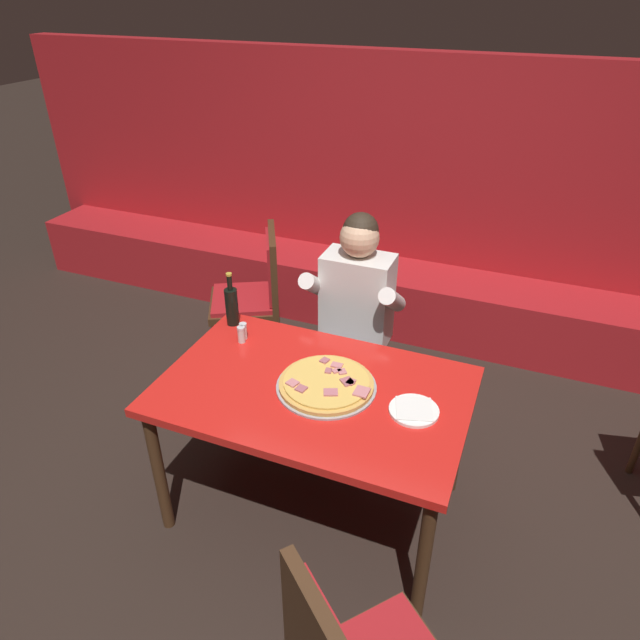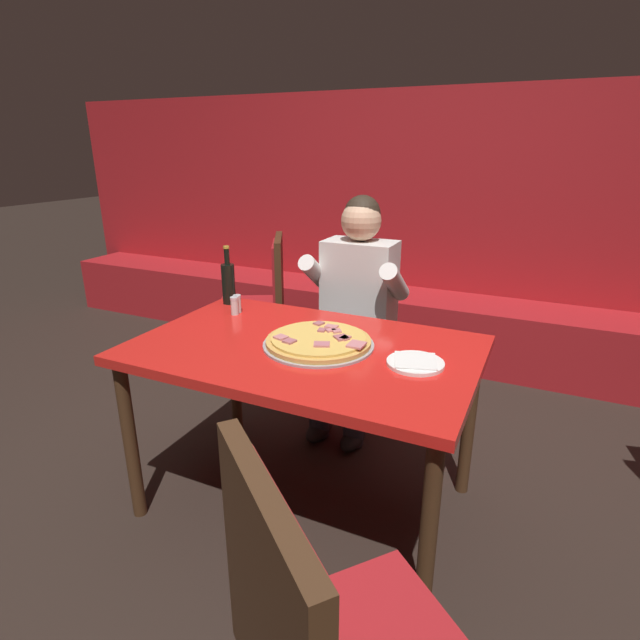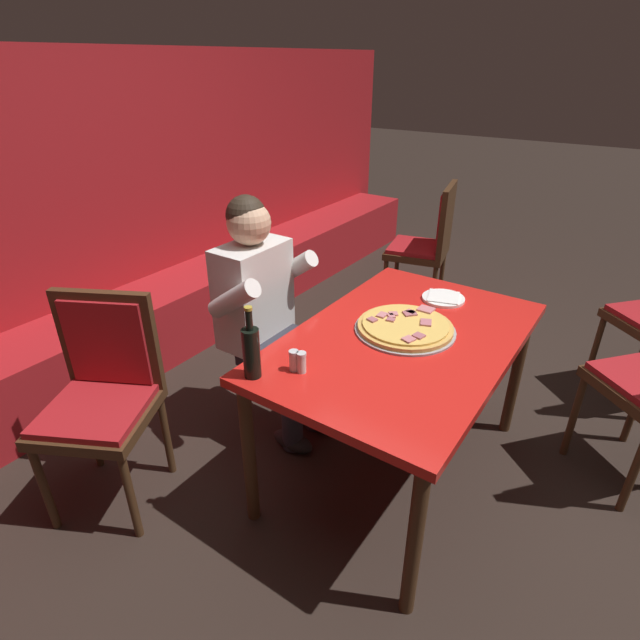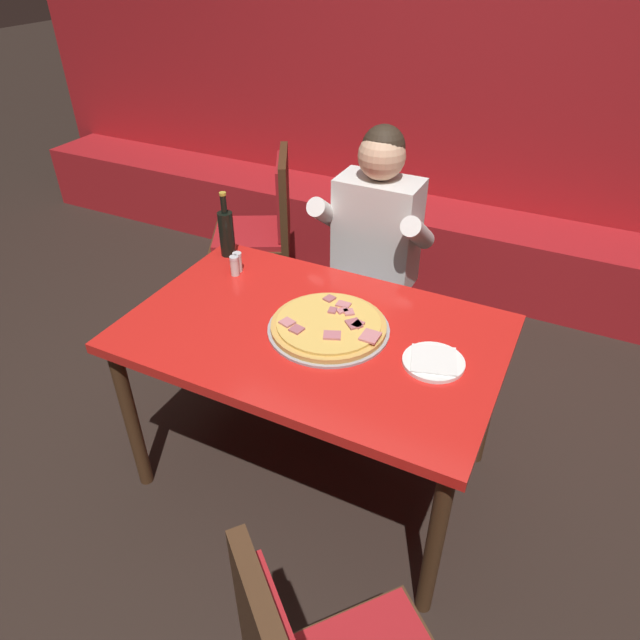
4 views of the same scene
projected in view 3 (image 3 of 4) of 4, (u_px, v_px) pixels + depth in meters
The scene contains 12 objects.
ground_plane at pixel (392, 467), 2.51m from camera, with size 24.00×24.00×0.00m, color black.
booth_wall_panel at pixel (95, 214), 3.16m from camera, with size 6.80×0.16×1.90m, color #A3191E.
booth_bench at pixel (146, 327), 3.34m from camera, with size 6.46×0.48×0.46m, color #A3191E.
main_dining_table at pixel (403, 353), 2.20m from camera, with size 1.36×0.87×0.76m.
pizza at pixel (405, 327), 2.20m from camera, with size 0.44×0.44×0.05m.
plate_white_paper at pixel (443, 298), 2.49m from camera, with size 0.21×0.21×0.02m.
beer_bottle at pixel (251, 351), 1.84m from camera, with size 0.07×0.07×0.29m.
shaker_black_pepper at pixel (302, 363), 1.90m from camera, with size 0.04×0.04×0.09m.
shaker_oregano at pixel (294, 361), 1.91m from camera, with size 0.04×0.04×0.09m.
diner_seated_blue_shirt at pixel (267, 312), 2.49m from camera, with size 0.53×0.53×1.27m.
dining_chair_side_aisle at pixel (103, 388), 2.15m from camera, with size 0.59×0.59×0.97m.
dining_chair_far_left at pixel (428, 240), 3.83m from camera, with size 0.53×0.53×1.01m.
Camera 3 is at (-1.75, -0.76, 1.83)m, focal length 28.00 mm.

